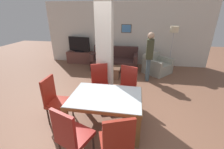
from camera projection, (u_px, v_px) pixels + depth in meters
name	position (u px, v px, depth m)	size (l,w,h in m)	color
ground_plane	(106.00, 124.00, 3.26)	(18.00, 18.00, 0.00)	brown
back_wall	(125.00, 34.00, 6.64)	(7.20, 0.09, 2.70)	silver
divider_pillar	(105.00, 49.00, 4.03)	(0.42, 0.37, 2.70)	silver
dining_table	(106.00, 102.00, 3.04)	(1.42, 1.03, 0.72)	brown
dining_chair_near_left	(71.00, 134.00, 2.27)	(0.59, 0.59, 1.02)	maroon
dining_chair_far_left	(100.00, 82.00, 3.95)	(0.59, 0.59, 1.02)	maroon
dining_chair_head_left	(55.00, 98.00, 3.22)	(0.46, 0.46, 1.02)	maroon
dining_chair_far_right	(126.00, 85.00, 3.80)	(0.60, 0.60, 1.02)	maroon
dining_chair_near_right	(117.00, 141.00, 2.15)	(0.59, 0.59, 1.02)	maroon
sofa	(115.00, 62.00, 6.38)	(1.90, 0.88, 0.91)	#3F2624
armchair	(157.00, 66.00, 5.95)	(1.23, 1.24, 0.76)	#A2A597
coffee_table	(110.00, 72.00, 5.57)	(0.79, 0.57, 0.40)	brown
bottle	(110.00, 64.00, 5.46)	(0.07, 0.07, 0.24)	#194C23
tv_stand	(80.00, 57.00, 7.12)	(1.20, 0.40, 0.55)	brown
tv_screen	(79.00, 45.00, 6.88)	(1.05, 0.28, 0.68)	black
floor_lamp	(174.00, 34.00, 5.64)	(0.31, 0.31, 1.78)	#B7B7BC
standing_person	(149.00, 54.00, 5.05)	(0.23, 0.38, 1.67)	#3F525B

